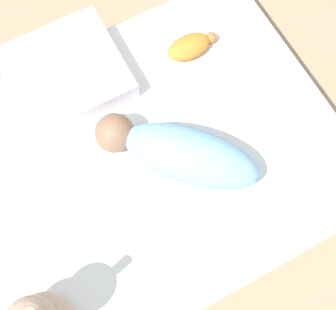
{
  "coord_description": "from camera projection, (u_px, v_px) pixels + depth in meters",
  "views": [
    {
      "loc": [
        -0.19,
        -0.52,
        1.65
      ],
      "look_at": [
        0.06,
        -0.05,
        0.19
      ],
      "focal_mm": 50.0,
      "sensor_mm": 36.0,
      "label": 1
    }
  ],
  "objects": [
    {
      "name": "pillow",
      "position": [
        66.0,
        73.0,
        1.67
      ],
      "size": [
        0.4,
        0.38,
        0.08
      ],
      "color": "white",
      "rests_on": "bed_mattress"
    },
    {
      "name": "turtle_plush",
      "position": [
        190.0,
        46.0,
        1.72
      ],
      "size": [
        0.2,
        0.1,
        0.07
      ],
      "color": "orange",
      "rests_on": "bed_mattress"
    },
    {
      "name": "swaddled_baby",
      "position": [
        179.0,
        153.0,
        1.53
      ],
      "size": [
        0.47,
        0.49,
        0.16
      ],
      "rotation": [
        0.0,
        0.0,
        2.32
      ],
      "color": "#7FB7E5",
      "rests_on": "bed_mattress"
    },
    {
      "name": "bed_mattress",
      "position": [
        147.0,
        163.0,
        1.68
      ],
      "size": [
        1.34,
        1.06,
        0.14
      ],
      "color": "white",
      "rests_on": "ground_plane"
    },
    {
      "name": "ground_plane",
      "position": [
        148.0,
        169.0,
        1.74
      ],
      "size": [
        12.0,
        12.0,
        0.0
      ],
      "primitive_type": "plane",
      "color": "#9E8466"
    },
    {
      "name": "burp_cloth",
      "position": [
        110.0,
        141.0,
        1.62
      ],
      "size": [
        0.16,
        0.16,
        0.02
      ],
      "color": "white",
      "rests_on": "bed_mattress"
    }
  ]
}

